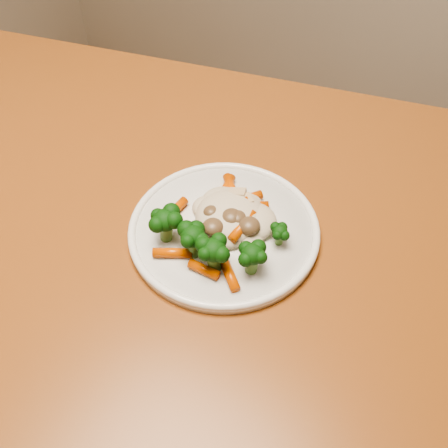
{
  "coord_description": "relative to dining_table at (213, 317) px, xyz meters",
  "views": [
    {
      "loc": [
        0.15,
        0.01,
        1.29
      ],
      "look_at": [
        -0.1,
        0.39,
        0.77
      ],
      "focal_mm": 45.0,
      "sensor_mm": 36.0,
      "label": 1
    }
  ],
  "objects": [
    {
      "name": "dining_table",
      "position": [
        0.0,
        0.0,
        0.0
      ],
      "size": [
        1.42,
        1.14,
        0.75
      ],
      "rotation": [
        0.0,
        0.0,
        0.27
      ],
      "color": "#975222",
      "rests_on": "ground"
    },
    {
      "name": "plate",
      "position": [
        -0.02,
        0.06,
        0.1
      ],
      "size": [
        0.24,
        0.24,
        0.01
      ],
      "primitive_type": "cylinder",
      "color": "white",
      "rests_on": "dining_table"
    },
    {
      "name": "meal",
      "position": [
        -0.02,
        0.05,
        0.12
      ],
      "size": [
        0.16,
        0.17,
        0.04
      ],
      "color": "beige",
      "rests_on": "plate"
    }
  ]
}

